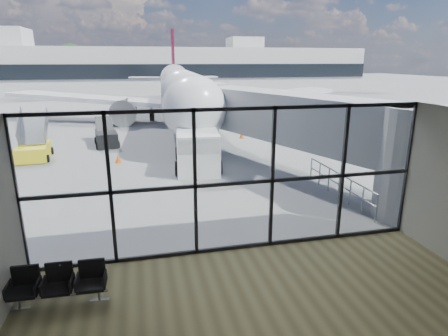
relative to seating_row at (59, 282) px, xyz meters
name	(u,v)px	position (x,y,z in m)	size (l,w,h in m)	color
ground	(158,106)	(4.86, 41.66, -0.56)	(220.00, 220.00, 0.00)	slate
lounge_shell	(302,242)	(4.86, -3.14, 2.10)	(12.02, 8.01, 4.51)	brown
glass_curtain_wall	(234,182)	(4.86, 1.66, 1.69)	(12.10, 0.12, 4.50)	white
jet_bridge	(293,123)	(9.76, 8.73, 2.20)	(8.00, 16.50, 4.33)	gray
apron_railing	(339,182)	(10.46, 5.16, 0.16)	(0.06, 5.46, 1.11)	gray
far_terminal	(147,69)	(4.27, 63.63, 3.65)	(80.00, 12.20, 11.00)	#A7A8A3
tree_3	(6,67)	(-22.14, 73.66, 4.08)	(4.95, 4.95, 7.12)	#382619
tree_4	(39,63)	(-16.14, 73.66, 4.70)	(5.61, 5.61, 8.07)	#382619
tree_5	(71,60)	(-10.14, 73.66, 5.32)	(6.27, 6.27, 9.03)	#382619
seating_row	(59,282)	(0.00, 0.00, 0.00)	(2.26, 0.70, 1.00)	gray
airliner	(180,89)	(6.45, 29.90, 2.47)	(33.23, 38.53, 9.92)	silver
service_van	(197,148)	(5.23, 11.35, 0.56)	(2.87, 5.21, 2.17)	white
belt_loader	(106,137)	(-0.12, 18.36, 0.04)	(1.88, 3.99, 1.77)	black
mobile_stairs	(34,149)	(-4.13, 15.39, 0.03)	(2.07, 3.59, 2.44)	yellow
traffic_cone_a	(118,158)	(0.86, 13.34, -0.31)	(0.36, 0.36, 0.52)	orange
traffic_cone_c	(242,135)	(9.86, 18.66, -0.30)	(0.38, 0.38, 0.55)	#E95B0C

